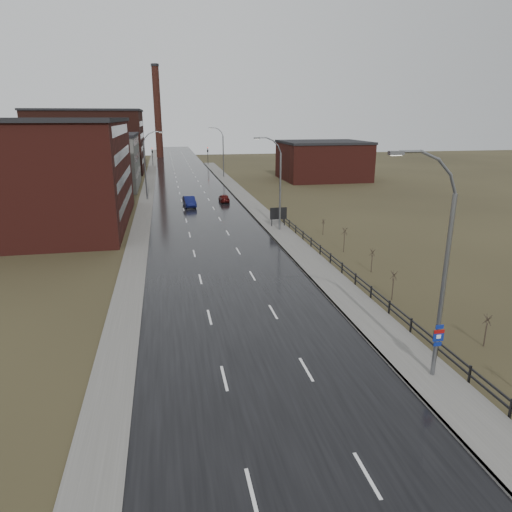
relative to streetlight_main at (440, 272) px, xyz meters
name	(u,v)px	position (x,y,z in m)	size (l,w,h in m)	color
ground	(284,420)	(-8.47, -2.00, -6.06)	(320.00, 320.00, 0.00)	#2D2819
road	(195,200)	(-8.47, 58.00, -6.03)	(14.00, 300.00, 0.06)	black
sidewalk_right	(280,232)	(0.13, 33.00, -5.97)	(3.20, 180.00, 0.18)	#595651
curb_right	(268,233)	(-1.39, 33.00, -5.97)	(0.16, 180.00, 0.18)	slate
sidewalk_left	(146,202)	(-16.67, 58.00, -6.00)	(2.40, 260.00, 0.12)	#595651
warehouse_near	(34,173)	(-29.46, 43.00, 0.70)	(22.44, 28.56, 13.50)	#471914
warehouse_mid	(96,161)	(-26.46, 76.00, -0.80)	(16.32, 20.40, 10.50)	slate
warehouse_far	(90,141)	(-31.47, 106.00, 1.70)	(26.52, 24.48, 15.50)	#331611
building_right	(323,160)	(21.83, 80.00, -1.80)	(18.36, 16.32, 8.50)	#471914
smokestack	(158,111)	(-14.47, 148.00, 9.44)	(2.70, 2.70, 30.70)	#331611
streetlight_main	(440,272)	(0.00, 0.00, 0.00)	(3.91, 0.29, 12.11)	slate
streetlight_right_mid	(278,184)	(0.03, 34.00, -0.22)	(3.36, 0.28, 11.35)	slate
streetlight_left	(147,165)	(-16.17, 60.00, -0.22)	(3.36, 0.28, 11.35)	slate
streetlight_right_far	(222,152)	(0.03, 88.00, -0.22)	(3.36, 0.28, 11.35)	slate
guardrail	(345,269)	(1.83, 16.32, -5.35)	(0.10, 53.05, 1.10)	black
shrub_b	(486,330)	(5.39, 2.55, -4.94)	(0.50, 0.53, 2.10)	#382D23
shrub_c	(393,285)	(3.42, 10.63, -4.83)	(0.55, 0.58, 2.32)	#382D23
shrub_d	(372,260)	(4.67, 17.03, -4.89)	(0.52, 0.55, 2.20)	#382D23
shrub_e	(344,239)	(4.63, 23.62, -4.64)	(0.63, 0.66, 2.66)	#382D23
shrub_f	(323,226)	(4.96, 31.08, -5.04)	(0.46, 0.49, 1.93)	#382D23
billboard	(278,214)	(0.63, 35.94, -4.32)	(2.19, 0.17, 2.58)	black
traffic_light_left	(152,150)	(-16.47, 118.00, -1.46)	(0.58, 2.73, 5.30)	black
traffic_light_right	(208,149)	(-0.47, 118.00, -1.46)	(0.58, 2.73, 5.30)	black
car_near	(189,202)	(-9.73, 52.37, -5.27)	(1.67, 4.79, 1.58)	#0E1246
car_far	(224,198)	(-3.84, 55.31, -5.40)	(1.56, 3.87, 1.32)	#430C0B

